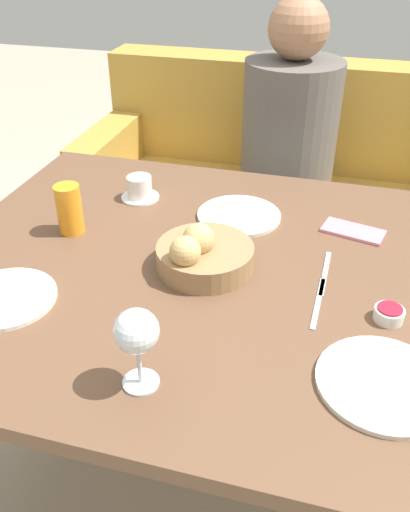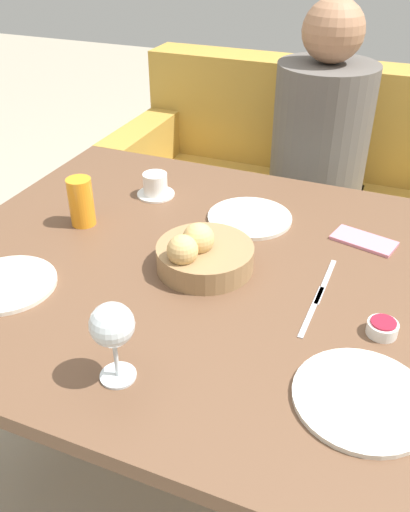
# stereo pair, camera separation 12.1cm
# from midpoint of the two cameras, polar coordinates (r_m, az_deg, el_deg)

# --- Properties ---
(ground_plane) EXTENTS (10.00, 10.00, 0.00)m
(ground_plane) POSITION_cam_midpoint_polar(r_m,az_deg,el_deg) (1.75, -1.24, -21.53)
(ground_plane) COLOR #A89E89
(dining_table) EXTENTS (1.31, 1.05, 0.73)m
(dining_table) POSITION_cam_midpoint_polar(r_m,az_deg,el_deg) (1.28, -1.59, -4.51)
(dining_table) COLOR brown
(dining_table) RESTS_ON ground_plane
(couch) EXTENTS (1.69, 0.70, 0.89)m
(couch) POSITION_cam_midpoint_polar(r_m,az_deg,el_deg) (2.38, 7.39, 5.18)
(couch) COLOR #B28938
(couch) RESTS_ON ground_plane
(seated_person) EXTENTS (0.35, 0.46, 1.18)m
(seated_person) POSITION_cam_midpoint_polar(r_m,az_deg,el_deg) (2.17, 6.82, 7.57)
(seated_person) COLOR #23232D
(seated_person) RESTS_ON ground_plane
(bread_basket) EXTENTS (0.22, 0.22, 0.11)m
(bread_basket) POSITION_cam_midpoint_polar(r_m,az_deg,el_deg) (1.20, -3.14, 0.06)
(bread_basket) COLOR #99754C
(bread_basket) RESTS_ON dining_table
(plate_near_left) EXTENTS (0.21, 0.21, 0.01)m
(plate_near_left) POSITION_cam_midpoint_polar(r_m,az_deg,el_deg) (1.22, -23.01, -4.23)
(plate_near_left) COLOR silver
(plate_near_left) RESTS_ON dining_table
(plate_near_right) EXTENTS (0.23, 0.23, 0.01)m
(plate_near_right) POSITION_cam_midpoint_polar(r_m,az_deg,el_deg) (0.98, 14.89, -12.97)
(plate_near_right) COLOR silver
(plate_near_right) RESTS_ON dining_table
(plate_far_center) EXTENTS (0.22, 0.22, 0.01)m
(plate_far_center) POSITION_cam_midpoint_polar(r_m,az_deg,el_deg) (1.42, 1.08, 4.23)
(plate_far_center) COLOR silver
(plate_far_center) RESTS_ON dining_table
(juice_glass) EXTENTS (0.06, 0.06, 0.12)m
(juice_glass) POSITION_cam_midpoint_polar(r_m,az_deg,el_deg) (1.39, -16.54, 4.69)
(juice_glass) COLOR orange
(juice_glass) RESTS_ON dining_table
(wine_glass) EXTENTS (0.08, 0.08, 0.16)m
(wine_glass) POSITION_cam_midpoint_polar(r_m,az_deg,el_deg) (0.89, -11.12, -8.19)
(wine_glass) COLOR silver
(wine_glass) RESTS_ON dining_table
(coffee_cup) EXTENTS (0.11, 0.11, 0.07)m
(coffee_cup) POSITION_cam_midpoint_polar(r_m,az_deg,el_deg) (1.53, -9.17, 6.95)
(coffee_cup) COLOR white
(coffee_cup) RESTS_ON dining_table
(jam_bowl_berry) EXTENTS (0.06, 0.06, 0.03)m
(jam_bowl_berry) POSITION_cam_midpoint_polar(r_m,az_deg,el_deg) (1.11, 15.89, -6.00)
(jam_bowl_berry) COLOR white
(jam_bowl_berry) RESTS_ON dining_table
(fork_silver) EXTENTS (0.02, 0.18, 0.00)m
(fork_silver) POSITION_cam_midpoint_polar(r_m,az_deg,el_deg) (1.13, 8.83, -5.00)
(fork_silver) COLOR #B7B7BC
(fork_silver) RESTS_ON dining_table
(knife_silver) EXTENTS (0.01, 0.18, 0.00)m
(knife_silver) POSITION_cam_midpoint_polar(r_m,az_deg,el_deg) (1.22, 9.79, -1.87)
(knife_silver) COLOR #B7B7BC
(knife_silver) RESTS_ON dining_table
(cell_phone) EXTENTS (0.16, 0.11, 0.01)m
(cell_phone) POSITION_cam_midpoint_polar(r_m,az_deg,el_deg) (1.39, 12.96, 2.49)
(cell_phone) COLOR pink
(cell_phone) RESTS_ON dining_table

